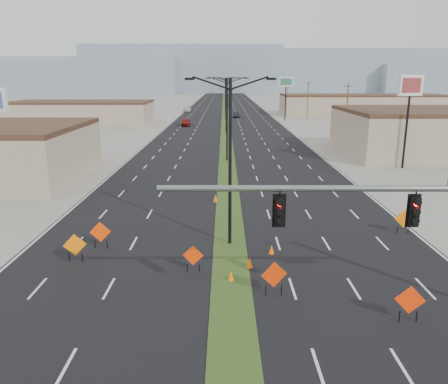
{
  "coord_description": "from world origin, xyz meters",
  "views": [
    {
      "loc": [
        -0.35,
        -13.45,
        10.03
      ],
      "look_at": [
        -0.36,
        12.51,
        3.2
      ],
      "focal_mm": 35.0,
      "sensor_mm": 36.0,
      "label": 1
    }
  ],
  "objects_px": {
    "construction_sign_0": "(100,233)",
    "construction_sign_1": "(75,246)",
    "pole_sign_east_near": "(410,92)",
    "streetlight_3": "(226,97)",
    "streetlight_2": "(226,103)",
    "cone_3": "(215,198)",
    "streetlight_6": "(225,88)",
    "cone_1": "(231,276)",
    "streetlight_1": "(227,117)",
    "construction_sign_2": "(193,256)",
    "construction_sign_3": "(274,276)",
    "car_far": "(187,109)",
    "streetlight_5": "(225,90)",
    "construction_sign_5": "(404,220)",
    "construction_sign_4": "(410,301)",
    "cone_0": "(250,262)",
    "pole_sign_east_far": "(286,85)",
    "car_left": "(186,122)",
    "car_mid": "(236,115)",
    "cone_2": "(271,249)",
    "streetlight_0": "(230,158)",
    "streetlight_4": "(225,93)"
  },
  "relations": [
    {
      "from": "construction_sign_0",
      "to": "construction_sign_1",
      "type": "xyz_separation_m",
      "value": [
        -0.84,
        -2.09,
        -0.0
      ]
    },
    {
      "from": "pole_sign_east_near",
      "to": "construction_sign_0",
      "type": "bearing_deg",
      "value": -163.06
    },
    {
      "from": "streetlight_3",
      "to": "construction_sign_1",
      "type": "relative_size",
      "value": 6.03
    },
    {
      "from": "streetlight_2",
      "to": "cone_3",
      "type": "height_order",
      "value": "streetlight_2"
    },
    {
      "from": "streetlight_6",
      "to": "cone_1",
      "type": "relative_size",
      "value": 17.7
    },
    {
      "from": "streetlight_1",
      "to": "construction_sign_2",
      "type": "relative_size",
      "value": 6.86
    },
    {
      "from": "construction_sign_0",
      "to": "construction_sign_3",
      "type": "relative_size",
      "value": 0.98
    },
    {
      "from": "streetlight_6",
      "to": "construction_sign_0",
      "type": "height_order",
      "value": "streetlight_6"
    },
    {
      "from": "car_far",
      "to": "streetlight_2",
      "type": "bearing_deg",
      "value": -78.37
    },
    {
      "from": "streetlight_3",
      "to": "cone_3",
      "type": "xyz_separation_m",
      "value": [
        -1.09,
        -74.59,
        -5.09
      ]
    },
    {
      "from": "cone_3",
      "to": "streetlight_5",
      "type": "bearing_deg",
      "value": 89.52
    },
    {
      "from": "construction_sign_5",
      "to": "cone_3",
      "type": "relative_size",
      "value": 2.49
    },
    {
      "from": "streetlight_3",
      "to": "construction_sign_0",
      "type": "distance_m",
      "value": 85.2
    },
    {
      "from": "car_far",
      "to": "construction_sign_4",
      "type": "height_order",
      "value": "construction_sign_4"
    },
    {
      "from": "car_far",
      "to": "construction_sign_5",
      "type": "height_order",
      "value": "construction_sign_5"
    },
    {
      "from": "construction_sign_0",
      "to": "construction_sign_3",
      "type": "bearing_deg",
      "value": -38.52
    },
    {
      "from": "streetlight_6",
      "to": "car_far",
      "type": "distance_m",
      "value": 62.07
    },
    {
      "from": "construction_sign_0",
      "to": "cone_1",
      "type": "bearing_deg",
      "value": -36.95
    },
    {
      "from": "construction_sign_2",
      "to": "construction_sign_4",
      "type": "bearing_deg",
      "value": -22.74
    },
    {
      "from": "cone_0",
      "to": "pole_sign_east_far",
      "type": "bearing_deg",
      "value": 81.05
    },
    {
      "from": "streetlight_2",
      "to": "cone_0",
      "type": "bearing_deg",
      "value": -89.01
    },
    {
      "from": "car_left",
      "to": "construction_sign_2",
      "type": "height_order",
      "value": "car_left"
    },
    {
      "from": "streetlight_6",
      "to": "car_mid",
      "type": "xyz_separation_m",
      "value": [
        2.73,
        -79.69,
        -4.72
      ]
    },
    {
      "from": "pole_sign_east_far",
      "to": "cone_2",
      "type": "bearing_deg",
      "value": -95.52
    },
    {
      "from": "streetlight_0",
      "to": "streetlight_2",
      "type": "xyz_separation_m",
      "value": [
        0.0,
        56.0,
        0.0
      ]
    },
    {
      "from": "streetlight_1",
      "to": "car_mid",
      "type": "bearing_deg",
      "value": 87.41
    },
    {
      "from": "streetlight_4",
      "to": "cone_1",
      "type": "relative_size",
      "value": 17.7
    },
    {
      "from": "streetlight_0",
      "to": "cone_3",
      "type": "xyz_separation_m",
      "value": [
        -1.09,
        9.41,
        -5.09
      ]
    },
    {
      "from": "car_mid",
      "to": "cone_0",
      "type": "distance_m",
      "value": 91.85
    },
    {
      "from": "streetlight_1",
      "to": "streetlight_6",
      "type": "height_order",
      "value": "same"
    },
    {
      "from": "car_mid",
      "to": "construction_sign_4",
      "type": "relative_size",
      "value": 2.53
    },
    {
      "from": "streetlight_2",
      "to": "cone_1",
      "type": "relative_size",
      "value": 17.7
    },
    {
      "from": "streetlight_6",
      "to": "cone_1",
      "type": "distance_m",
      "value": 173.22
    },
    {
      "from": "construction_sign_5",
      "to": "cone_1",
      "type": "relative_size",
      "value": 2.91
    },
    {
      "from": "streetlight_6",
      "to": "construction_sign_2",
      "type": "distance_m",
      "value": 172.07
    },
    {
      "from": "construction_sign_0",
      "to": "construction_sign_3",
      "type": "xyz_separation_m",
      "value": [
        9.81,
        -5.92,
        0.03
      ]
    },
    {
      "from": "streetlight_2",
      "to": "construction_sign_1",
      "type": "bearing_deg",
      "value": -98.36
    },
    {
      "from": "construction_sign_5",
      "to": "car_far",
      "type": "bearing_deg",
      "value": 104.11
    },
    {
      "from": "streetlight_1",
      "to": "streetlight_5",
      "type": "bearing_deg",
      "value": 90.0
    },
    {
      "from": "car_far",
      "to": "construction_sign_0",
      "type": "height_order",
      "value": "construction_sign_0"
    },
    {
      "from": "car_mid",
      "to": "construction_sign_1",
      "type": "bearing_deg",
      "value": -98.69
    },
    {
      "from": "pole_sign_east_near",
      "to": "pole_sign_east_far",
      "type": "bearing_deg",
      "value": 71.82
    },
    {
      "from": "pole_sign_east_far",
      "to": "cone_0",
      "type": "bearing_deg",
      "value": -96.27
    },
    {
      "from": "construction_sign_0",
      "to": "cone_1",
      "type": "relative_size",
      "value": 2.94
    },
    {
      "from": "streetlight_5",
      "to": "construction_sign_5",
      "type": "relative_size",
      "value": 6.09
    },
    {
      "from": "streetlight_6",
      "to": "construction_sign_1",
      "type": "xyz_separation_m",
      "value": [
        -8.65,
        -170.81,
        -4.44
      ]
    },
    {
      "from": "streetlight_2",
      "to": "pole_sign_east_near",
      "type": "distance_m",
      "value": 38.35
    },
    {
      "from": "cone_0",
      "to": "cone_2",
      "type": "relative_size",
      "value": 1.11
    },
    {
      "from": "streetlight_0",
      "to": "streetlight_1",
      "type": "distance_m",
      "value": 28.0
    },
    {
      "from": "streetlight_2",
      "to": "streetlight_5",
      "type": "relative_size",
      "value": 1.0
    }
  ]
}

